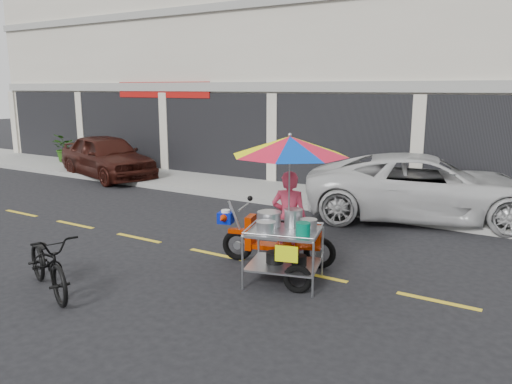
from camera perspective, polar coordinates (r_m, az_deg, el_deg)
The scene contains 9 objects.
ground at distance 8.50m, azimuth 6.60°, elevation -9.42°, with size 90.00×90.00×0.00m, color black.
sidewalk at distance 13.47m, azimuth 16.58°, elevation -1.52°, with size 45.00×3.00×0.15m, color gray.
centerline at distance 8.50m, azimuth 6.60°, elevation -9.39°, with size 42.00×0.10×0.01m, color gold.
maroon_sedan at distance 17.96m, azimuth -16.65°, elevation 3.93°, with size 1.78×4.43×1.51m, color black.
white_pickup at distance 12.41m, azimuth 18.81°, elevation 0.51°, with size 2.56×5.54×1.54m, color silver.
plant_tall at distance 21.43m, azimuth -20.91°, elevation 4.73°, with size 1.01×0.88×1.12m, color #204A10.
plant_short at distance 20.64m, azimuth -18.24°, elevation 4.33°, with size 0.49×0.49×0.88m, color #204A10.
near_bicycle at distance 8.23m, azimuth -22.67°, elevation -7.41°, with size 0.65×1.85×0.97m, color black.
food_vendor_rig at distance 8.06m, azimuth 3.61°, elevation 0.62°, with size 2.73×2.25×2.40m.
Camera 1 is at (3.30, -7.21, 3.07)m, focal length 35.00 mm.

